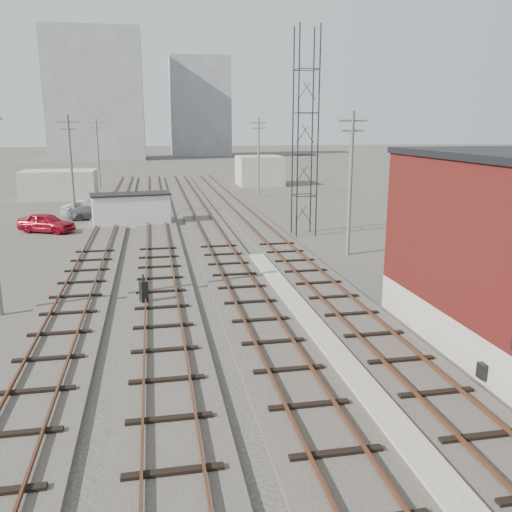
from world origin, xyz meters
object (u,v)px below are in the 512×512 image
object	(u,v)px
car_red	(46,223)
switch_stand	(144,292)
site_trailer	(131,209)
car_silver	(90,209)
car_grey	(92,212)

from	to	relation	value
car_red	switch_stand	bearing A→B (deg)	-133.13
switch_stand	site_trailer	size ratio (longest dim) A/B	0.21
site_trailer	car_silver	xyz separation A→B (m)	(-3.73, 4.45, -0.56)
car_silver	car_grey	distance (m)	0.57
switch_stand	site_trailer	bearing A→B (deg)	69.71
site_trailer	car_grey	distance (m)	5.34
car_silver	car_grey	size ratio (longest dim) A/B	1.11
car_grey	car_silver	bearing A→B (deg)	5.14
car_silver	car_grey	xyz separation A→B (m)	(0.19, -0.51, -0.16)
car_grey	site_trailer	bearing A→B (deg)	-153.25
site_trailer	car_red	xyz separation A→B (m)	(-6.39, -1.84, -0.60)
switch_stand	car_silver	xyz separation A→B (m)	(-4.96, 25.74, 0.13)
car_grey	switch_stand	bearing A→B (deg)	175.52
site_trailer	car_grey	xyz separation A→B (m)	(-3.54, 3.94, -0.73)
switch_stand	car_grey	size ratio (longest dim) A/B	0.32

